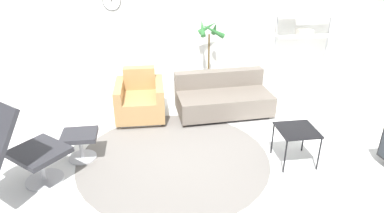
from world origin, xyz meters
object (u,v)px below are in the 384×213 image
couch_low (223,99)px  potted_plant (209,64)px  armchair_red (140,101)px  ottoman (80,140)px  side_table (297,132)px  shelf_unit (300,22)px

couch_low → potted_plant: 1.18m
couch_low → potted_plant: size_ratio=1.18×
armchair_red → couch_low: bearing=-179.3°
ottoman → potted_plant: 3.10m
side_table → shelf_unit: shelf_unit is taller
shelf_unit → side_table: bearing=-112.7°
side_table → potted_plant: potted_plant is taller
couch_low → potted_plant: potted_plant is taller
couch_low → armchair_red: bearing=-3.7°
ottoman → armchair_red: size_ratio=0.53×
side_table → ottoman: bearing=170.6°
ottoman → couch_low: bearing=27.6°
shelf_unit → ottoman: bearing=-148.4°
potted_plant → shelf_unit: shelf_unit is taller
potted_plant → armchair_red: bearing=-139.0°
couch_low → shelf_unit: shelf_unit is taller
armchair_red → potted_plant: bearing=-137.9°
couch_low → potted_plant: bearing=-91.9°
armchair_red → shelf_unit: shelf_unit is taller
couch_low → side_table: 1.68m
shelf_unit → couch_low: bearing=-144.0°
armchair_red → side_table: (1.95, -1.57, 0.14)m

